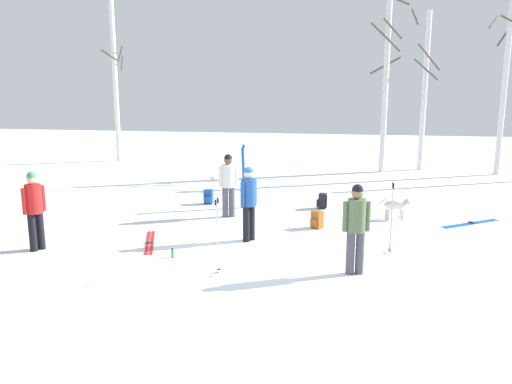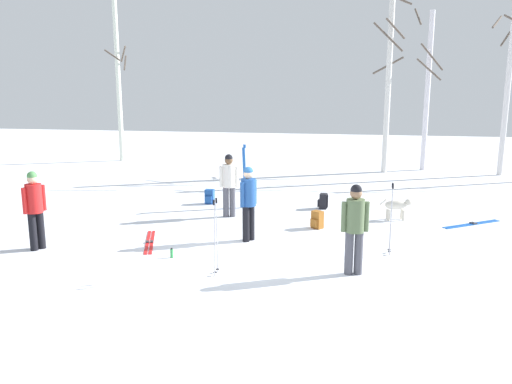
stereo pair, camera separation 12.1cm
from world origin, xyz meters
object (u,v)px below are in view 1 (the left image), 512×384
at_px(dog, 397,205).
at_px(water_bottle_0, 173,253).
at_px(backpack_0, 209,197).
at_px(birch_tree_3, 505,73).
at_px(ski_poles_1, 217,235).
at_px(ski_pair_planted_0, 244,176).
at_px(birch_tree_0, 115,81).
at_px(person_0, 228,181).
at_px(person_3, 249,199).
at_px(birch_tree_1, 386,80).
at_px(ski_pair_lying_0, 150,242).
at_px(person_1, 356,223).
at_px(backpack_2, 317,220).
at_px(birch_tree_2, 424,89).
at_px(ski_pair_lying_1, 471,223).
at_px(backpack_1, 322,201).
at_px(person_2, 34,206).
at_px(ski_poles_0, 392,216).

distance_m(dog, water_bottle_0, 6.30).
height_order(backpack_0, birch_tree_3, birch_tree_3).
relative_size(dog, ski_poles_1, 0.61).
height_order(ski_pair_planted_0, water_bottle_0, ski_pair_planted_0).
relative_size(birch_tree_0, birch_tree_3, 0.97).
height_order(person_0, birch_tree_0, birch_tree_0).
bearing_deg(water_bottle_0, ski_pair_planted_0, 84.11).
distance_m(person_3, water_bottle_0, 2.17).
height_order(backpack_0, birch_tree_1, birch_tree_1).
relative_size(ski_pair_planted_0, ski_pair_lying_0, 1.06).
distance_m(person_1, water_bottle_0, 3.79).
xyz_separation_m(backpack_2, birch_tree_1, (2.06, 9.30, 3.58)).
relative_size(dog, ski_pair_planted_0, 0.47).
bearing_deg(backpack_0, backpack_2, -32.18).
bearing_deg(birch_tree_2, ski_pair_lying_1, -88.87).
bearing_deg(water_bottle_0, birch_tree_0, 119.39).
distance_m(ski_poles_1, backpack_1, 6.03).
height_order(dog, birch_tree_2, birch_tree_2).
bearing_deg(ski_pair_lying_1, birch_tree_3, 71.95).
height_order(ski_poles_1, birch_tree_2, birch_tree_2).
bearing_deg(birch_tree_3, ski_pair_planted_0, -139.41).
height_order(person_3, ski_pair_planted_0, ski_pair_planted_0).
relative_size(backpack_1, birch_tree_1, 0.06).
relative_size(person_2, birch_tree_1, 0.24).
xyz_separation_m(person_2, person_3, (4.35, 1.52, 0.00)).
relative_size(ski_pair_planted_0, birch_tree_1, 0.26).
bearing_deg(birch_tree_0, person_2, -71.51).
xyz_separation_m(person_0, ski_pair_lying_1, (6.33, 0.42, -0.97)).
relative_size(backpack_2, birch_tree_3, 0.06).
bearing_deg(backpack_2, birch_tree_3, 55.19).
xyz_separation_m(birch_tree_1, birch_tree_2, (1.65, 0.97, -0.38)).
xyz_separation_m(ski_poles_0, birch_tree_1, (0.40, 11.03, 2.99)).
height_order(ski_pair_lying_1, ski_poles_1, ski_poles_1).
xyz_separation_m(backpack_2, water_bottle_0, (-2.76, -2.86, -0.12)).
xyz_separation_m(person_1, dog, (1.10, 4.33, -0.59)).
xyz_separation_m(person_2, backpack_1, (5.81, 5.07, -0.77)).
height_order(ski_poles_1, birch_tree_3, birch_tree_3).
bearing_deg(birch_tree_3, birch_tree_1, -177.43).
distance_m(person_3, birch_tree_2, 12.96).
xyz_separation_m(person_3, birch_tree_3, (8.07, 10.87, 3.05)).
distance_m(dog, ski_poles_0, 3.02).
height_order(person_2, backpack_2, person_2).
distance_m(person_2, birch_tree_3, 17.81).
bearing_deg(ski_pair_lying_1, ski_poles_0, -127.88).
height_order(person_0, ski_poles_0, person_0).
height_order(person_2, ski_pair_planted_0, ski_pair_planted_0).
bearing_deg(ski_poles_0, birch_tree_2, 80.31).
bearing_deg(person_0, ski_poles_0, -30.81).
distance_m(person_3, ski_pair_lying_0, 2.45).
distance_m(water_bottle_0, birch_tree_3, 16.01).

